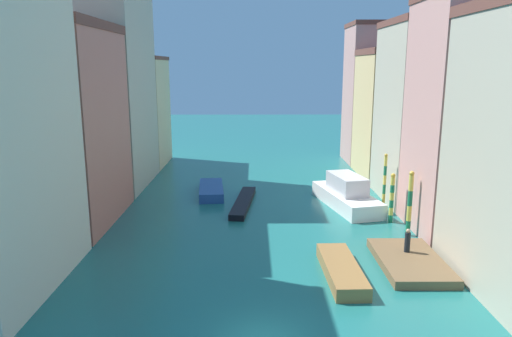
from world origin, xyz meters
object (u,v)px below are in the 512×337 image
at_px(mooring_pole_0, 410,203).
at_px(vaporetto_white, 347,195).
at_px(mooring_pole_1, 392,197).
at_px(person_on_dock, 407,241).
at_px(waterfront_dock, 410,262).
at_px(motorboat_0, 341,270).
at_px(gondola_black, 243,202).
at_px(motorboat_1, 211,190).
at_px(mooring_pole_2, 384,183).

bearing_deg(mooring_pole_0, vaporetto_white, 112.74).
height_order(mooring_pole_1, vaporetto_white, mooring_pole_1).
xyz_separation_m(person_on_dock, mooring_pole_1, (1.07, 7.41, 0.80)).
relative_size(waterfront_dock, motorboat_0, 1.02).
xyz_separation_m(mooring_pole_1, vaporetto_white, (-2.68, 4.42, -0.99)).
bearing_deg(mooring_pole_0, waterfront_dock, -106.34).
relative_size(waterfront_dock, mooring_pole_0, 1.39).
relative_size(waterfront_dock, gondola_black, 0.73).
xyz_separation_m(mooring_pole_1, motorboat_0, (-5.70, -9.87, -1.65)).
bearing_deg(motorboat_1, gondola_black, -48.29).
bearing_deg(waterfront_dock, mooring_pole_2, 83.36).
distance_m(mooring_pole_2, motorboat_1, 16.26).
bearing_deg(motorboat_1, motorboat_0, -63.07).
distance_m(person_on_dock, gondola_black, 16.28).
height_order(waterfront_dock, gondola_black, waterfront_dock).
height_order(waterfront_dock, mooring_pole_0, mooring_pole_0).
height_order(mooring_pole_1, motorboat_0, mooring_pole_1).
xyz_separation_m(waterfront_dock, motorboat_0, (-4.56, -1.53, 0.14)).
relative_size(waterfront_dock, vaporetto_white, 0.71).
height_order(vaporetto_white, gondola_black, vaporetto_white).
xyz_separation_m(waterfront_dock, mooring_pole_2, (1.29, 11.11, 2.30)).
relative_size(gondola_black, motorboat_1, 1.39).
height_order(waterfront_dock, motorboat_1, motorboat_1).
xyz_separation_m(motorboat_0, motorboat_1, (-9.26, 18.24, 0.03)).
bearing_deg(waterfront_dock, motorboat_0, -161.42).
xyz_separation_m(person_on_dock, mooring_pole_0, (1.50, 4.43, 1.23)).
height_order(mooring_pole_2, motorboat_1, mooring_pole_2).
xyz_separation_m(vaporetto_white, gondola_black, (-9.12, 0.38, -0.80)).
height_order(mooring_pole_0, gondola_black, mooring_pole_0).
height_order(mooring_pole_0, vaporetto_white, mooring_pole_0).
height_order(mooring_pole_0, motorboat_1, mooring_pole_0).
distance_m(waterfront_dock, gondola_black, 16.91).
bearing_deg(motorboat_0, mooring_pole_1, 59.99).
distance_m(mooring_pole_1, motorboat_0, 11.52).
xyz_separation_m(mooring_pole_2, motorboat_0, (-5.85, -12.64, -2.16)).
distance_m(waterfront_dock, mooring_pole_1, 8.61).
relative_size(person_on_dock, mooring_pole_1, 0.38).
bearing_deg(person_on_dock, mooring_pole_1, 81.77).
bearing_deg(gondola_black, waterfront_dock, -50.99).
relative_size(mooring_pole_2, vaporetto_white, 0.53).
bearing_deg(gondola_black, mooring_pole_2, -9.65).
height_order(mooring_pole_2, vaporetto_white, mooring_pole_2).
xyz_separation_m(mooring_pole_0, mooring_pole_2, (-0.28, 5.74, 0.09)).
relative_size(mooring_pole_0, mooring_pole_2, 0.96).
height_order(waterfront_dock, mooring_pole_1, mooring_pole_1).
distance_m(mooring_pole_0, gondola_black, 14.65).
distance_m(person_on_dock, motorboat_1, 21.04).
relative_size(vaporetto_white, motorboat_1, 1.43).
relative_size(mooring_pole_2, gondola_black, 0.55).
height_order(mooring_pole_2, gondola_black, mooring_pole_2).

